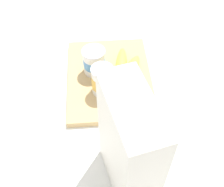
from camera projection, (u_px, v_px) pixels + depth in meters
ground_plane at (109, 80)px, 0.90m from camera, size 2.40×2.40×0.00m
cutting_board at (109, 78)px, 0.89m from camera, size 0.33×0.25×0.02m
cereal_box at (129, 148)px, 0.59m from camera, size 0.19×0.12×0.29m
yogurt_cup_front at (102, 80)px, 0.81m from camera, size 0.06×0.06×0.09m
yogurt_cup_back at (94, 61)px, 0.87m from camera, size 0.07×0.07×0.08m
banana_bunch at (125, 70)px, 0.87m from camera, size 0.18×0.10×0.04m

